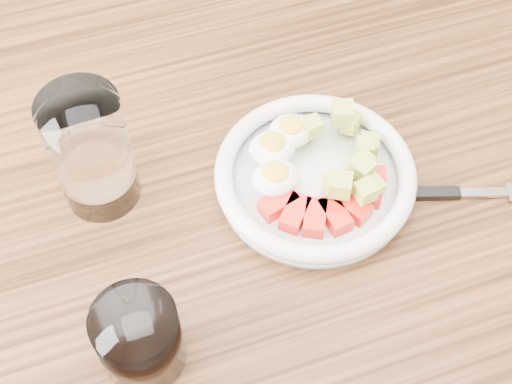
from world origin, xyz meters
TOP-DOWN VIEW (x-y plane):
  - dining_table at (0.00, 0.00)m, footprint 1.50×0.90m
  - bowl at (0.06, 0.02)m, footprint 0.23×0.23m
  - fork at (0.19, -0.04)m, footprint 0.21×0.08m
  - water_glass at (-0.17, 0.09)m, footprint 0.08×0.08m
  - coffee_glass at (-0.17, -0.12)m, footprint 0.08×0.08m

SIDE VIEW (x-z plane):
  - dining_table at x=0.00m, z-range 0.28..1.05m
  - fork at x=0.19m, z-range 0.77..0.78m
  - bowl at x=0.06m, z-range 0.76..0.82m
  - coffee_glass at x=-0.17m, z-range 0.77..0.86m
  - water_glass at x=-0.17m, z-range 0.77..0.92m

